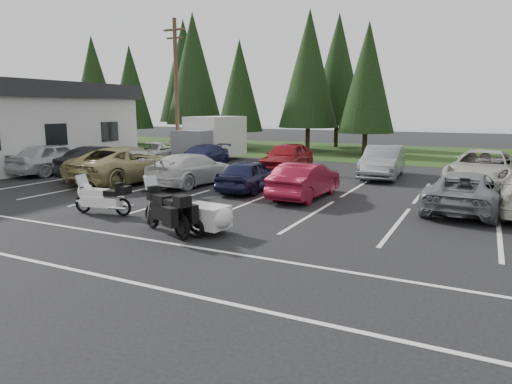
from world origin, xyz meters
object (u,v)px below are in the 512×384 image
(box_truck, at_px, (208,139))
(car_near_5, at_px, (305,180))
(utility_pole, at_px, (176,88))
(car_far_2, at_px, (287,157))
(car_near_4, at_px, (249,175))
(car_far_0, at_px, (154,153))
(car_far_1, at_px, (202,157))
(touring_motorcycle, at_px, (102,195))
(cargo_trailer, at_px, (206,219))
(car_near_3, at_px, (193,169))
(car_far_4, at_px, (483,169))
(car_near_0, at_px, (55,158))
(car_near_2, at_px, (130,164))
(adventure_motorcycle, at_px, (166,206))
(car_near_6, at_px, (465,191))
(car_near_1, at_px, (106,162))
(car_far_3, at_px, (383,162))

(box_truck, height_order, car_near_5, box_truck)
(utility_pole, height_order, car_far_2, utility_pole)
(car_near_4, bearing_deg, car_far_0, -33.22)
(car_far_1, height_order, touring_motorcycle, car_far_1)
(box_truck, bearing_deg, cargo_trailer, -57.60)
(car_near_3, relative_size, touring_motorcycle, 2.09)
(car_near_4, relative_size, car_far_4, 0.68)
(car_near_3, bearing_deg, car_near_0, 7.17)
(car_near_3, relative_size, car_near_4, 1.26)
(box_truck, distance_m, car_near_2, 8.82)
(car_far_1, height_order, cargo_trailer, car_far_1)
(car_near_5, xyz_separation_m, adventure_motorcycle, (-1.55, -6.60, 0.10))
(box_truck, bearing_deg, car_near_5, -41.12)
(car_far_0, bearing_deg, car_near_6, -23.75)
(car_near_2, height_order, touring_motorcycle, car_near_2)
(cargo_trailer, relative_size, adventure_motorcycle, 0.68)
(car_near_6, height_order, car_far_0, car_far_0)
(car_near_1, relative_size, cargo_trailer, 2.75)
(utility_pole, xyz_separation_m, car_far_3, (13.57, -1.51, -3.91))
(car_near_5, bearing_deg, car_far_4, -134.06)
(car_near_5, height_order, car_far_2, car_far_2)
(car_near_1, distance_m, car_far_3, 13.78)
(car_near_0, bearing_deg, car_far_4, -164.14)
(car_near_0, bearing_deg, car_far_2, -150.05)
(car_near_1, xyz_separation_m, car_far_3, (12.27, 6.29, 0.00))
(car_near_4, height_order, car_far_2, car_far_2)
(cargo_trailer, bearing_deg, car_near_5, 90.38)
(utility_pole, xyz_separation_m, car_near_3, (6.34, -7.56, -3.99))
(car_far_4, bearing_deg, car_far_3, 175.27)
(car_near_2, height_order, car_near_5, car_near_2)
(car_near_5, bearing_deg, car_far_0, -24.61)
(car_far_3, height_order, adventure_motorcycle, car_far_3)
(adventure_motorcycle, bearing_deg, car_far_0, 152.71)
(car_far_0, xyz_separation_m, car_far_2, (8.84, 0.26, 0.14))
(touring_motorcycle, distance_m, cargo_trailer, 4.29)
(car_far_3, relative_size, car_far_4, 0.83)
(car_near_4, relative_size, car_near_5, 0.94)
(car_far_2, bearing_deg, car_far_0, 178.43)
(car_far_1, bearing_deg, car_near_3, -65.00)
(car_near_0, xyz_separation_m, touring_motorcycle, (9.35, -5.98, -0.17))
(utility_pole, height_order, car_near_6, utility_pole)
(car_near_1, xyz_separation_m, car_near_6, (16.29, -0.19, -0.12))
(car_near_4, distance_m, car_far_3, 7.59)
(car_far_3, bearing_deg, car_near_6, -61.06)
(car_near_6, height_order, car_far_4, car_far_4)
(car_near_2, distance_m, car_near_6, 14.35)
(box_truck, distance_m, car_far_4, 16.31)
(car_near_3, relative_size, car_far_1, 1.07)
(car_near_1, height_order, car_near_6, car_near_1)
(car_near_3, relative_size, car_near_6, 1.02)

